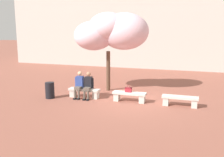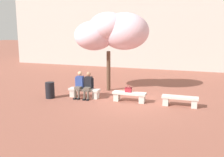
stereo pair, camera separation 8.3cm
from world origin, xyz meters
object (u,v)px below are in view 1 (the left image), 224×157
(trash_bin, at_px, (50,90))
(cherry_tree_main, at_px, (111,32))
(stone_bench_near_west, at_px, (129,95))
(person_seated_right, at_px, (88,84))
(handbag, at_px, (128,89))
(stone_bench_west_end, at_px, (84,92))
(person_seated_left, at_px, (79,84))
(stone_bench_center, at_px, (180,100))

(trash_bin, bearing_deg, cherry_tree_main, 48.11)
(stone_bench_near_west, distance_m, trash_bin, 3.87)
(person_seated_right, distance_m, handbag, 1.99)
(stone_bench_near_west, distance_m, person_seated_right, 2.08)
(stone_bench_west_end, relative_size, handbag, 4.57)
(handbag, bearing_deg, trash_bin, -170.76)
(person_seated_right, bearing_deg, stone_bench_near_west, 1.50)
(person_seated_left, distance_m, person_seated_right, 0.47)
(cherry_tree_main, relative_size, trash_bin, 5.35)
(cherry_tree_main, bearing_deg, stone_bench_west_end, -111.06)
(person_seated_right, xyz_separation_m, handbag, (1.99, 0.05, -0.12))
(person_seated_right, bearing_deg, handbag, 1.39)
(stone_bench_near_west, height_order, stone_bench_center, same)
(stone_bench_west_end, xyz_separation_m, handbag, (2.23, -0.00, 0.28))
(trash_bin, bearing_deg, handbag, 9.24)
(handbag, relative_size, cherry_tree_main, 0.08)
(stone_bench_center, height_order, person_seated_right, person_seated_right)
(stone_bench_near_west, xyz_separation_m, cherry_tree_main, (-1.53, 1.93, 2.87))
(stone_bench_west_end, relative_size, person_seated_left, 1.20)
(person_seated_right, xyz_separation_m, trash_bin, (-1.78, -0.56, -0.31))
(person_seated_left, height_order, cherry_tree_main, cherry_tree_main)
(stone_bench_near_west, distance_m, stone_bench_center, 2.28)
(stone_bench_near_west, xyz_separation_m, trash_bin, (-3.82, -0.62, 0.10))
(stone_bench_center, distance_m, handbag, 2.34)
(stone_bench_near_west, height_order, handbag, handbag)
(handbag, bearing_deg, cherry_tree_main, 127.57)
(person_seated_left, xyz_separation_m, handbag, (2.46, 0.05, -0.12))
(stone_bench_near_west, height_order, cherry_tree_main, cherry_tree_main)
(stone_bench_center, relative_size, handbag, 4.57)
(stone_bench_near_west, bearing_deg, handbag, -173.94)
(handbag, bearing_deg, stone_bench_near_west, 6.06)
(cherry_tree_main, height_order, trash_bin, cherry_tree_main)
(person_seated_left, xyz_separation_m, cherry_tree_main, (0.97, 1.98, 2.47))
(handbag, xyz_separation_m, trash_bin, (-3.77, -0.61, -0.19))
(stone_bench_west_end, height_order, stone_bench_center, same)
(handbag, bearing_deg, person_seated_left, -178.87)
(stone_bench_near_west, relative_size, person_seated_left, 1.20)
(stone_bench_center, xyz_separation_m, person_seated_left, (-4.78, -0.05, 0.40))
(stone_bench_center, bearing_deg, trash_bin, -174.21)
(stone_bench_west_end, xyz_separation_m, person_seated_right, (0.24, -0.05, 0.40))
(trash_bin, bearing_deg, person_seated_right, 17.61)
(trash_bin, bearing_deg, stone_bench_west_end, 21.86)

